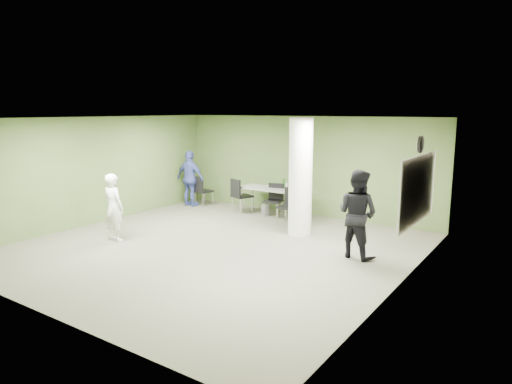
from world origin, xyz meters
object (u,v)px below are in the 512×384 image
Objects in this scene: chair_back_left at (201,189)px; man_black at (357,214)px; woman_white at (114,207)px; man_blue at (190,179)px; folding_table at (269,189)px.

chair_back_left is 0.52× the size of man_black.
man_blue reaches higher than woman_white.
man_blue is at bearing 42.88° from chair_back_left.
man_blue reaches higher than folding_table.
man_black reaches higher than folding_table.
folding_table is at bearing -19.76° from man_black.
man_black is (3.49, -2.16, 0.16)m from folding_table.
chair_back_left is at bearing -7.05° from man_black.
chair_back_left is 6.26m from man_black.
man_blue is (-2.71, -0.31, 0.12)m from folding_table.
man_blue is (-0.28, -0.19, 0.32)m from chair_back_left.
man_black is at bearing -30.88° from folding_table.
man_black is (5.91, -2.04, 0.35)m from chair_back_left.
chair_back_left is at bearing -148.27° from man_blue.
man_blue reaches higher than chair_back_left.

